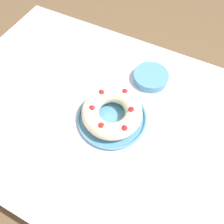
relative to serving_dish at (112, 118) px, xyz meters
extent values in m
plane|color=brown|center=(0.01, 0.01, -0.77)|extent=(8.00, 8.00, 0.00)
cube|color=silver|center=(0.01, 0.01, -0.03)|extent=(1.60, 1.00, 0.03)
cylinder|color=brown|center=(-0.72, 0.44, -0.40)|extent=(0.06, 0.06, 0.73)
cylinder|color=#518EB2|center=(0.00, 0.00, -0.01)|extent=(0.29, 0.29, 0.01)
torus|color=#518EB2|center=(0.00, 0.00, 0.00)|extent=(0.30, 0.30, 0.01)
torus|color=beige|center=(0.00, 0.00, 0.05)|extent=(0.25, 0.25, 0.07)
cone|color=red|center=(0.07, 0.03, 0.09)|extent=(0.03, 0.03, 0.02)
cone|color=red|center=(0.01, 0.10, 0.09)|extent=(0.03, 0.03, 0.02)
cone|color=red|center=(-0.07, 0.05, 0.09)|extent=(0.04, 0.04, 0.02)
cone|color=red|center=(-0.07, -0.04, 0.09)|extent=(0.03, 0.03, 0.02)
cone|color=red|center=(0.00, -0.09, 0.09)|extent=(0.03, 0.03, 0.02)
cone|color=red|center=(0.08, -0.06, 0.09)|extent=(0.03, 0.03, 0.02)
cube|color=white|center=(-0.26, -0.07, -0.01)|extent=(0.01, 0.13, 0.01)
cube|color=silver|center=(-0.26, 0.02, -0.01)|extent=(0.02, 0.05, 0.01)
cube|color=white|center=(-0.29, -0.10, -0.01)|extent=(0.02, 0.09, 0.01)
cube|color=silver|center=(-0.29, -0.01, -0.01)|extent=(0.02, 0.11, 0.00)
cube|color=white|center=(-0.23, -0.10, -0.01)|extent=(0.02, 0.08, 0.01)
cube|color=silver|center=(-0.23, -0.01, -0.01)|extent=(0.02, 0.09, 0.00)
cylinder|color=#518EB2|center=(0.07, 0.28, 0.01)|extent=(0.17, 0.17, 0.04)
cube|color=beige|center=(0.26, 0.03, -0.01)|extent=(0.15, 0.12, 0.00)
camera|label=1|loc=(0.21, -0.41, 0.82)|focal=35.00mm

